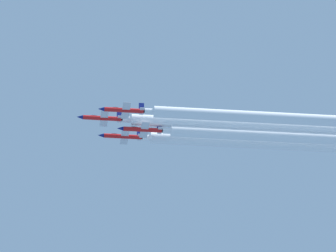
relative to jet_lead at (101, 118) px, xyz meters
The scene contains 8 objects.
jet_lead is the anchor object (origin of this frame).
jet_left_wingman 10.16m from the jet_lead, 146.39° to the right, with size 9.06×13.19×3.17m.
jet_right_wingman 10.19m from the jet_lead, 38.92° to the right, with size 9.06×13.19×3.17m.
jet_slot 11.76m from the jet_lead, 88.57° to the right, with size 9.06×13.19×3.17m.
smoke_trail_lead 39.44m from the jet_lead, 90.00° to the right, with size 3.21×66.90×3.21m.
smoke_trail_left_wingman 46.72m from the jet_lead, 100.27° to the right, with size 3.21×68.82×3.21m.
smoke_trail_right_wingman 44.10m from the jet_lead, 79.71° to the right, with size 3.21×62.05×3.21m.
smoke_trail_slot 48.70m from the jet_lead, 89.66° to the right, with size 3.21×62.42×3.21m.
Camera 1 is at (-304.98, 19.42, 3.00)m, focal length 133.57 mm.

